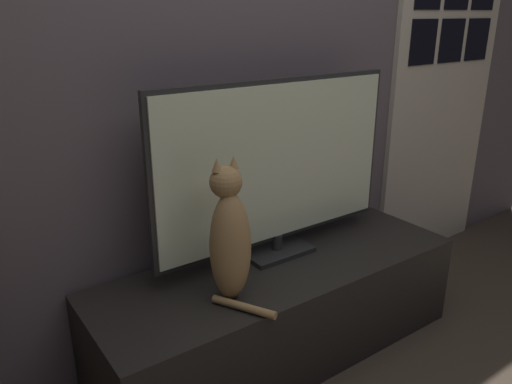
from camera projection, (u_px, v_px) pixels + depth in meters
name	position (u px, v px, depth m)	size (l,w,h in m)	color
wall_back	(235.00, 29.00, 1.94)	(4.80, 0.05, 2.60)	#564C51
tv_stand	(280.00, 308.00, 2.08)	(1.55, 0.53, 0.40)	black
tv	(278.00, 167.00, 1.98)	(1.11, 0.17, 0.73)	black
cat	(230.00, 239.00, 1.70)	(0.16, 0.29, 0.51)	#997547
door	(445.00, 74.00, 2.73)	(0.84, 0.04, 2.05)	#B2A893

